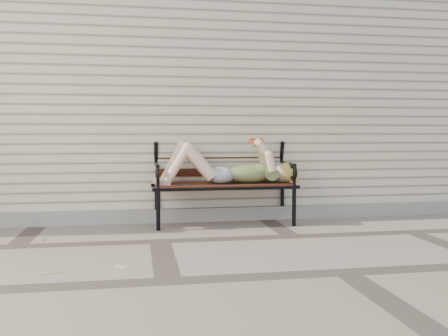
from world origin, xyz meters
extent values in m
plane|color=gray|center=(0.00, 0.00, 0.00)|extent=(80.00, 80.00, 0.00)
cube|color=beige|center=(0.00, 3.00, 1.50)|extent=(8.00, 4.00, 3.00)
cube|color=gray|center=(0.00, 0.97, 0.07)|extent=(8.00, 0.10, 0.15)
cylinder|color=black|center=(0.00, 0.52, 0.22)|extent=(0.04, 0.04, 0.44)
cylinder|color=black|center=(0.00, 0.96, 0.22)|extent=(0.04, 0.04, 0.44)
cylinder|color=black|center=(1.44, 0.52, 0.22)|extent=(0.04, 0.04, 0.44)
cylinder|color=black|center=(1.44, 0.96, 0.22)|extent=(0.04, 0.04, 0.44)
cube|color=#4F2214|center=(0.72, 0.74, 0.44)|extent=(1.47, 0.47, 0.03)
cylinder|color=black|center=(0.72, 0.52, 0.42)|extent=(1.55, 0.04, 0.04)
cylinder|color=black|center=(0.72, 0.96, 0.42)|extent=(1.55, 0.04, 0.04)
torus|color=black|center=(0.72, 1.06, 0.92)|extent=(0.27, 0.03, 0.27)
ellipsoid|color=#0A414C|center=(0.99, 0.71, 0.55)|extent=(0.52, 0.30, 0.20)
ellipsoid|color=#0A414C|center=(1.11, 0.71, 0.59)|extent=(0.25, 0.29, 0.16)
ellipsoid|color=#ACADB1|center=(0.68, 0.71, 0.54)|extent=(0.29, 0.33, 0.18)
sphere|color=beige|center=(1.37, 0.71, 0.55)|extent=(0.21, 0.21, 0.21)
ellipsoid|color=gold|center=(1.42, 0.71, 0.56)|extent=(0.24, 0.25, 0.22)
cube|color=red|center=(1.07, 0.71, 0.92)|extent=(0.14, 0.02, 0.02)
cube|color=white|center=(1.07, 0.67, 0.89)|extent=(0.14, 0.08, 0.05)
cube|color=white|center=(1.07, 0.75, 0.89)|extent=(0.14, 0.08, 0.05)
cube|color=red|center=(1.07, 0.67, 0.90)|extent=(0.15, 0.09, 0.05)
cube|color=red|center=(1.07, 0.75, 0.90)|extent=(0.15, 0.09, 0.05)
cylinder|color=#E6D070|center=(-0.93, -0.62, 0.01)|extent=(0.02, 0.09, 0.01)
cylinder|color=#E6D070|center=(-0.84, -0.33, 0.01)|extent=(0.08, 0.11, 0.01)
cylinder|color=#E6D070|center=(-1.20, 0.13, 0.01)|extent=(0.01, 0.13, 0.01)
cylinder|color=#E6D070|center=(-1.25, -0.49, 0.01)|extent=(0.08, 0.04, 0.01)
cylinder|color=#E6D070|center=(-0.60, -0.02, 0.01)|extent=(0.11, 0.05, 0.01)
cylinder|color=#E6D070|center=(-0.97, -0.50, 0.01)|extent=(0.16, 0.02, 0.01)
cylinder|color=#E6D070|center=(-0.37, -0.96, 0.01)|extent=(0.02, 0.08, 0.01)
camera|label=1|loc=(-0.19, -4.53, 0.99)|focal=40.00mm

